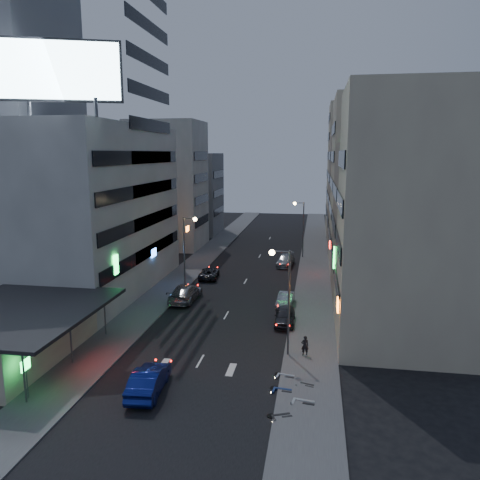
% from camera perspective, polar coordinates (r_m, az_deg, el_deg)
% --- Properties ---
extents(ground, '(180.00, 180.00, 0.00)m').
position_cam_1_polar(ground, '(32.14, -6.71, -17.44)').
color(ground, black).
rests_on(ground, ground).
extents(sidewalk_left, '(4.00, 120.00, 0.12)m').
position_cam_1_polar(sidewalk_left, '(61.30, -6.19, -3.65)').
color(sidewalk_left, '#4C4C4F').
rests_on(sidewalk_left, ground).
extents(sidewalk_right, '(4.00, 120.00, 0.12)m').
position_cam_1_polar(sidewalk_right, '(59.15, 8.97, -4.25)').
color(sidewalk_right, '#4C4C4F').
rests_on(sidewalk_right, ground).
extents(food_court, '(11.00, 13.00, 3.88)m').
position_cam_1_polar(food_court, '(38.85, -26.36, -10.24)').
color(food_court, beige).
rests_on(food_court, ground).
extents(white_building, '(14.00, 24.00, 18.00)m').
position_cam_1_polar(white_building, '(53.82, -18.56, 3.56)').
color(white_building, silver).
rests_on(white_building, ground).
extents(grey_tower, '(10.00, 14.00, 34.00)m').
position_cam_1_polar(grey_tower, '(60.74, -25.35, 11.41)').
color(grey_tower, slate).
rests_on(grey_tower, ground).
extents(shophouse_near, '(10.00, 11.00, 20.00)m').
position_cam_1_polar(shophouse_near, '(38.67, 19.55, 2.44)').
color(shophouse_near, beige).
rests_on(shophouse_near, ground).
extents(shophouse_mid, '(11.00, 12.00, 16.00)m').
position_cam_1_polar(shophouse_mid, '(50.26, 17.72, 1.99)').
color(shophouse_mid, gray).
rests_on(shophouse_mid, ground).
extents(shophouse_far, '(10.00, 14.00, 22.00)m').
position_cam_1_polar(shophouse_far, '(62.72, 15.75, 6.47)').
color(shophouse_far, beige).
rests_on(shophouse_far, ground).
extents(far_left_a, '(11.00, 10.00, 20.00)m').
position_cam_1_polar(far_left_a, '(76.15, -8.79, 6.64)').
color(far_left_a, silver).
rests_on(far_left_a, ground).
extents(far_left_b, '(12.00, 10.00, 15.00)m').
position_cam_1_polar(far_left_b, '(88.88, -6.45, 5.63)').
color(far_left_b, slate).
rests_on(far_left_b, ground).
extents(far_right_a, '(11.00, 12.00, 18.00)m').
position_cam_1_polar(far_right_a, '(77.80, 14.86, 5.75)').
color(far_right_a, gray).
rests_on(far_right_a, ground).
extents(far_right_b, '(12.00, 12.00, 24.00)m').
position_cam_1_polar(far_right_b, '(91.60, 14.45, 8.33)').
color(far_right_b, beige).
rests_on(far_right_b, ground).
extents(billboard, '(9.52, 3.75, 6.20)m').
position_cam_1_polar(billboard, '(43.27, -21.13, 18.67)').
color(billboard, '#595B60').
rests_on(billboard, white_building).
extents(street_lamp_right_near, '(1.60, 0.44, 8.02)m').
position_cam_1_polar(street_lamp_right_near, '(34.67, 5.35, -5.72)').
color(street_lamp_right_near, '#595B60').
rests_on(street_lamp_right_near, sidewalk_right).
extents(street_lamp_left, '(1.60, 0.44, 8.02)m').
position_cam_1_polar(street_lamp_left, '(52.08, -6.42, -0.22)').
color(street_lamp_left, '#595B60').
rests_on(street_lamp_left, sidewalk_left).
extents(street_lamp_right_far, '(1.60, 0.44, 8.02)m').
position_cam_1_polar(street_lamp_right_far, '(67.94, 7.41, 2.28)').
color(street_lamp_right_far, '#595B60').
rests_on(street_lamp_right_far, sidewalk_right).
extents(parked_car_right_near, '(1.81, 4.36, 1.48)m').
position_cam_1_polar(parked_car_right_near, '(42.41, 5.48, -9.21)').
color(parked_car_right_near, '#292A2F').
rests_on(parked_car_right_near, ground).
extents(parked_car_right_mid, '(1.72, 4.20, 1.35)m').
position_cam_1_polar(parked_car_right_mid, '(47.01, 5.55, -7.30)').
color(parked_car_right_mid, '#9A9BA2').
rests_on(parked_car_right_mid, ground).
extents(parked_car_left, '(2.54, 4.81, 1.29)m').
position_cam_1_polar(parked_car_left, '(57.20, -3.78, -4.05)').
color(parked_car_left, '#29292E').
rests_on(parked_car_left, ground).
extents(parked_car_right_far, '(2.42, 5.30, 1.50)m').
position_cam_1_polar(parked_car_right_far, '(63.61, 5.56, -2.48)').
color(parked_car_right_far, gray).
rests_on(parked_car_right_far, ground).
extents(road_car_blue, '(2.13, 5.14, 1.65)m').
position_cam_1_polar(road_car_blue, '(31.56, -11.07, -16.45)').
color(road_car_blue, navy).
rests_on(road_car_blue, ground).
extents(road_car_silver, '(2.58, 6.00, 1.72)m').
position_cam_1_polar(road_car_silver, '(48.84, -6.68, -6.41)').
color(road_car_silver, '#9899A0').
rests_on(road_car_silver, ground).
extents(person, '(0.62, 0.47, 1.53)m').
position_cam_1_polar(person, '(36.14, 7.92, -12.63)').
color(person, black).
rests_on(person, sidewalk_right).
extents(scooter_black_a, '(1.17, 1.79, 1.04)m').
position_cam_1_polar(scooter_black_a, '(29.03, 6.09, -19.28)').
color(scooter_black_a, black).
rests_on(scooter_black_a, sidewalk_right).
extents(scooter_silver_a, '(0.98, 2.07, 1.22)m').
position_cam_1_polar(scooter_silver_a, '(30.27, 9.20, -17.84)').
color(scooter_silver_a, '#AAAEB2').
rests_on(scooter_silver_a, sidewalk_right).
extents(scooter_blue, '(0.80, 1.86, 1.10)m').
position_cam_1_polar(scooter_blue, '(31.43, 6.43, -16.75)').
color(scooter_blue, navy).
rests_on(scooter_blue, sidewalk_right).
extents(scooter_black_b, '(0.96, 1.67, 0.97)m').
position_cam_1_polar(scooter_black_b, '(32.17, 9.13, -16.27)').
color(scooter_black_b, black).
rests_on(scooter_black_b, sidewalk_right).
extents(scooter_silver_b, '(0.87, 1.83, 1.07)m').
position_cam_1_polar(scooter_silver_b, '(33.18, 6.73, -15.24)').
color(scooter_silver_b, '#A9AAB0').
rests_on(scooter_silver_b, sidewalk_right).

